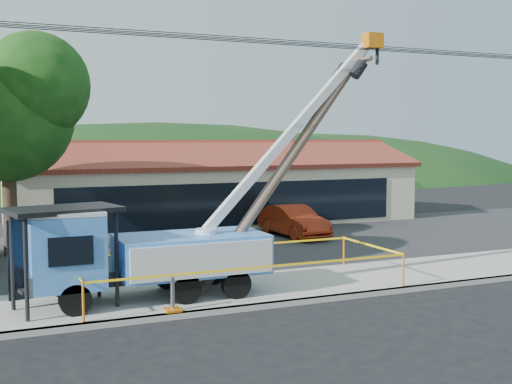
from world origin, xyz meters
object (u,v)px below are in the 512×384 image
object	(u,v)px
leaning_pole	(296,149)
bus_shelter	(62,233)
utility_truck	(146,249)
car_red	(294,238)

from	to	relation	value
leaning_pole	bus_shelter	bearing A→B (deg)	-179.80
utility_truck	leaning_pole	world-z (taller)	utility_truck
utility_truck	bus_shelter	distance (m)	2.42
leaning_pole	bus_shelter	size ratio (longest dim) A/B	2.51
leaning_pole	car_red	world-z (taller)	leaning_pole
bus_shelter	car_red	world-z (taller)	bus_shelter
utility_truck	car_red	bearing A→B (deg)	44.00
bus_shelter	car_red	distance (m)	14.93
leaning_pole	car_red	distance (m)	10.99
leaning_pole	bus_shelter	xyz separation A→B (m)	(-7.25, -0.03, -2.27)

